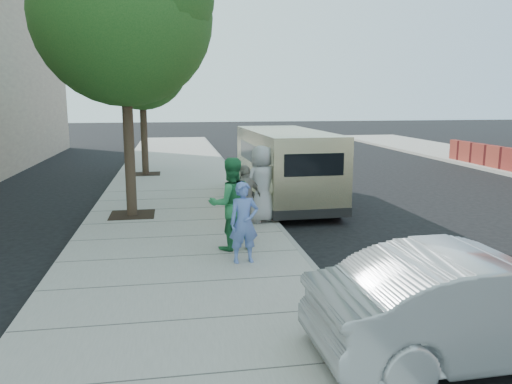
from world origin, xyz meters
The scene contains 12 objects.
ground centered at (0.00, 0.00, 0.00)m, with size 120.00×120.00×0.00m, color black.
sidewalk centered at (-1.00, 0.00, 0.07)m, with size 5.00×60.00×0.15m, color gray.
curb_face centered at (1.44, 0.00, 0.07)m, with size 0.12×60.00×0.16m, color gray.
tree_near centered at (-2.25, 2.40, 5.55)m, with size 4.62×4.60×7.53m.
tree_far centered at (-2.25, 10.00, 4.88)m, with size 3.92×3.80×6.49m.
parking_meter centered at (0.28, -0.86, 1.07)m, with size 0.27×0.13×1.27m.
van centered at (2.30, 3.80, 1.23)m, with size 2.29×6.32×2.32m.
sedan centered at (2.66, -5.93, 0.72)m, with size 1.53×4.40×1.45m, color #A7AAAE.
person_officer centered at (0.16, -2.08, 0.94)m, with size 0.58×0.38×1.58m, color #5D7BC5.
person_green_shirt centered at (0.01, -1.17, 1.12)m, with size 0.95×0.74×1.95m, color #2C884B.
person_gray_shirt centered at (1.07, 1.05, 1.14)m, with size 0.97×0.63×1.98m, color #A4A4A6.
person_striped_polo centered at (0.55, 0.30, 0.95)m, with size 0.94×0.39×1.60m, color gray.
Camera 1 is at (-1.16, -11.32, 3.30)m, focal length 35.00 mm.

